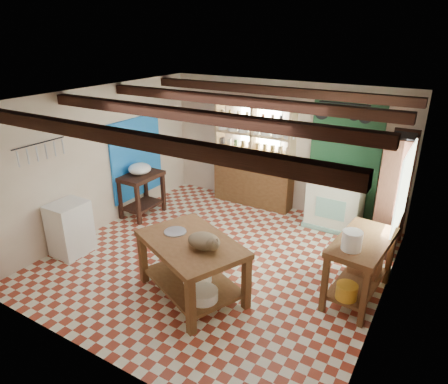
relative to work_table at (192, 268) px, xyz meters
The scene contains 30 objects.
floor 1.07m from the work_table, 100.05° to the left, with size 5.00×5.00×0.02m, color maroon.
ceiling 2.38m from the work_table, 100.05° to the left, with size 5.00×5.00×0.02m, color #444348.
wall_back 3.58m from the work_table, 92.82° to the left, with size 5.00×0.04×2.60m, color beige.
wall_front 1.78m from the work_table, 96.32° to the right, with size 5.00×0.04×2.60m, color beige.
wall_left 2.97m from the work_table, 160.19° to the left, with size 0.04×5.00×2.60m, color beige.
wall_right 2.67m from the work_table, 22.44° to the left, with size 0.04×5.00×2.60m, color beige.
ceiling_beams 2.28m from the work_table, 100.05° to the left, with size 5.00×3.80×0.15m, color #341A12.
blue_wall_patch 3.30m from the work_table, 144.81° to the left, with size 0.04×1.40×1.60m, color blue.
green_wall_patch 3.69m from the work_table, 72.54° to the left, with size 1.30×0.04×2.30m, color #1D492A.
window_back 3.73m from the work_table, 101.02° to the left, with size 0.90×0.02×0.80m, color #B8CDB6.
window_right 3.18m from the work_table, 40.35° to the left, with size 0.02×1.30×1.20m, color #B8CDB6.
utensil_rail 2.95m from the work_table, behind, with size 0.06×0.90×0.28m, color black.
pot_rack 3.65m from the work_table, 70.28° to the left, with size 0.86×0.12×0.36m, color black.
shelving_unit 3.42m from the work_table, 102.42° to the left, with size 1.70×0.34×2.20m, color tan.
tall_rack 3.52m from the work_table, 52.63° to the left, with size 0.40×0.86×2.00m, color #341A12.
work_table is the anchor object (origin of this frame).
stove 3.30m from the work_table, 70.66° to the left, with size 0.98×0.66×0.96m, color white.
prep_table 2.88m from the work_table, 145.44° to the left, with size 0.59×0.86×0.87m, color #341A12.
white_cabinet 2.39m from the work_table, behind, with size 0.50×0.60×0.90m, color white.
right_counter 2.31m from the work_table, 29.49° to the left, with size 0.63×1.27×0.91m, color brown.
cat 0.58m from the work_table, 12.46° to the right, with size 0.45×0.34×0.20m, color #7C6448.
steel_tray 0.56m from the work_table, 164.36° to the left, with size 0.32×0.32×0.02m, color #B0B0B8.
basin_large 0.15m from the work_table, 21.23° to the left, with size 0.41×0.41×0.14m, color white.
basin_small 0.48m from the work_table, 36.30° to the right, with size 0.38×0.38×0.13m, color white.
kettle_left 3.29m from the work_table, 74.84° to the left, with size 0.20×0.20×0.22m, color #B0B0B8.
kettle_right 3.40m from the work_table, 69.04° to the left, with size 0.18×0.18×0.22m, color black.
enamel_bowl 2.93m from the work_table, 145.44° to the left, with size 0.44×0.44×0.22m, color white.
white_bucket 2.17m from the work_table, 22.33° to the left, with size 0.25×0.25×0.25m, color white.
wicker_basket 2.49m from the work_table, 35.19° to the left, with size 0.41×0.33×0.29m, color #9E663F.
yellow_tub 2.09m from the work_table, 19.26° to the left, with size 0.28×0.28×0.20m, color gold.
Camera 1 is at (2.98, -4.79, 3.52)m, focal length 32.00 mm.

